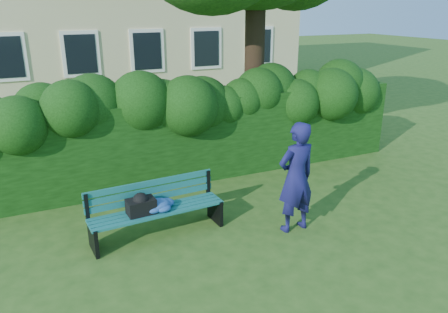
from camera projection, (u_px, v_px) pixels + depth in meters
name	position (u px, v px, depth m)	size (l,w,h in m)	color
ground	(238.00, 215.00, 8.00)	(80.00, 80.00, 0.00)	#2A4E19
hedge	(193.00, 137.00, 9.59)	(10.00, 1.00, 1.80)	black
park_bench	(153.00, 207.00, 7.15)	(2.25, 0.69, 0.89)	#105254
man_reading	(296.00, 178.00, 7.20)	(0.69, 0.45, 1.90)	#181750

